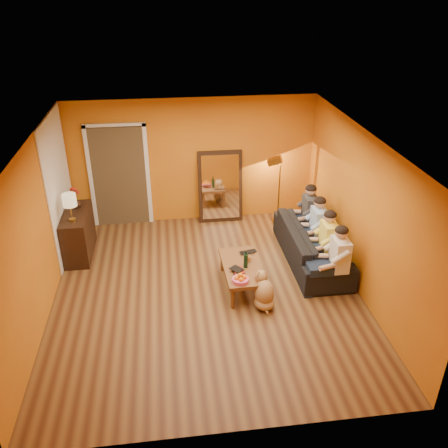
{
  "coord_description": "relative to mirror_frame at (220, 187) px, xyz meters",
  "views": [
    {
      "loc": [
        -0.55,
        -6.43,
        4.69
      ],
      "look_at": [
        0.35,
        0.5,
        1.0
      ],
      "focal_mm": 38.0,
      "sensor_mm": 36.0,
      "label": 1
    }
  ],
  "objects": [
    {
      "name": "laptop",
      "position": [
        0.23,
        -2.2,
        -0.33
      ],
      "size": [
        0.33,
        0.25,
        0.02
      ],
      "primitive_type": "imported",
      "rotation": [
        0.0,
        0.0,
        0.21
      ],
      "color": "black",
      "rests_on": "coffee_table"
    },
    {
      "name": "white_accent",
      "position": [
        -3.04,
        -0.88,
        0.54
      ],
      "size": [
        0.02,
        1.9,
        2.58
      ],
      "primitive_type": "cube",
      "color": "white",
      "rests_on": "wall_left"
    },
    {
      "name": "dog",
      "position": [
        0.31,
        -3.1,
        -0.46
      ],
      "size": [
        0.49,
        0.6,
        0.6
      ],
      "primitive_type": null,
      "rotation": [
        0.0,
        0.0,
        -0.35
      ],
      "color": "#AE774E",
      "rests_on": "floor"
    },
    {
      "name": "door_jamb_right",
      "position": [
        -1.48,
        0.08,
        0.29
      ],
      "size": [
        0.08,
        0.06,
        2.2
      ],
      "primitive_type": "cube",
      "color": "white",
      "rests_on": "wall_back"
    },
    {
      "name": "book_upper",
      "position": [
        -0.13,
        -2.76,
        -0.29
      ],
      "size": [
        0.24,
        0.26,
        0.02
      ],
      "primitive_type": "imported",
      "rotation": [
        0.0,
        0.0,
        0.62
      ],
      "color": "black",
      "rests_on": "book_mid"
    },
    {
      "name": "person_mid_left",
      "position": [
        1.58,
        -2.31,
        -0.15
      ],
      "size": [
        0.7,
        0.44,
        1.22
      ],
      "primitive_type": null,
      "color": "#ECDF4E",
      "rests_on": "sofa"
    },
    {
      "name": "person_far_right",
      "position": [
        1.58,
        -1.21,
        -0.15
      ],
      "size": [
        0.7,
        0.44,
        1.22
      ],
      "primitive_type": null,
      "color": "#303135",
      "rests_on": "sofa"
    },
    {
      "name": "wine_bottle",
      "position": [
        0.1,
        -2.6,
        -0.18
      ],
      "size": [
        0.07,
        0.07,
        0.31
      ],
      "primitive_type": "cylinder",
      "color": "black",
      "rests_on": "coffee_table"
    },
    {
      "name": "flowers",
      "position": [
        -2.79,
        -0.83,
        0.42
      ],
      "size": [
        0.17,
        0.17,
        0.42
      ],
      "primitive_type": null,
      "color": "#9E1D12",
      "rests_on": "vase"
    },
    {
      "name": "mirror_glass",
      "position": [
        0.0,
        -0.04,
        0.0
      ],
      "size": [
        0.78,
        0.21,
        1.35
      ],
      "primitive_type": "cube",
      "rotation": [
        -0.14,
        0.0,
        0.0
      ],
      "color": "white",
      "rests_on": "mirror_frame"
    },
    {
      "name": "room_shell",
      "position": [
        -0.55,
        -2.26,
        0.54
      ],
      "size": [
        5.0,
        5.5,
        2.6
      ],
      "color": "brown",
      "rests_on": "ground"
    },
    {
      "name": "sideboard",
      "position": [
        -2.79,
        -1.08,
        -0.34
      ],
      "size": [
        0.44,
        1.18,
        0.85
      ],
      "primitive_type": "cube",
      "color": "black",
      "rests_on": "floor"
    },
    {
      "name": "vase",
      "position": [
        -2.79,
        -0.83,
        0.18
      ],
      "size": [
        0.17,
        0.17,
        0.18
      ],
      "primitive_type": "imported",
      "color": "black",
      "rests_on": "sideboard"
    },
    {
      "name": "door_header",
      "position": [
        -2.05,
        0.08,
        1.36
      ],
      "size": [
        1.22,
        0.06,
        0.08
      ],
      "primitive_type": "cube",
      "color": "white",
      "rests_on": "wall_back"
    },
    {
      "name": "doorway_recess",
      "position": [
        -2.05,
        0.2,
        0.29
      ],
      "size": [
        1.06,
        0.3,
        2.1
      ],
      "primitive_type": "cube",
      "color": "#3F2D19",
      "rests_on": "floor"
    },
    {
      "name": "fruit_bowl",
      "position": [
        -0.05,
        -3.0,
        -0.26
      ],
      "size": [
        0.26,
        0.26,
        0.16
      ],
      "primitive_type": null,
      "color": "#E75185",
      "rests_on": "coffee_table"
    },
    {
      "name": "sofa",
      "position": [
        1.45,
        -1.86,
        -0.42
      ],
      "size": [
        2.31,
        0.9,
        0.67
      ],
      "primitive_type": "imported",
      "rotation": [
        0.0,
        0.0,
        1.57
      ],
      "color": "black",
      "rests_on": "floor"
    },
    {
      "name": "person_mid_right",
      "position": [
        1.58,
        -1.76,
        -0.15
      ],
      "size": [
        0.7,
        0.44,
        1.22
      ],
      "primitive_type": null,
      "color": "#95B7E7",
      "rests_on": "sofa"
    },
    {
      "name": "table_lamp",
      "position": [
        -2.79,
        -1.38,
        0.34
      ],
      "size": [
        0.24,
        0.24,
        0.51
      ],
      "primitive_type": null,
      "color": "beige",
      "rests_on": "sideboard"
    },
    {
      "name": "coffee_table",
      "position": [
        0.05,
        -2.55,
        -0.55
      ],
      "size": [
        0.65,
        1.23,
        0.42
      ],
      "primitive_type": null,
      "rotation": [
        0.0,
        0.0,
        0.02
      ],
      "color": "brown",
      "rests_on": "floor"
    },
    {
      "name": "book_mid",
      "position": [
        -0.12,
        -2.74,
        -0.31
      ],
      "size": [
        0.2,
        0.24,
        0.02
      ],
      "primitive_type": "imported",
      "rotation": [
        0.0,
        0.0,
        0.2
      ],
      "color": "#9E1D12",
      "rests_on": "book_lower"
    },
    {
      "name": "floor_lamp",
      "position": [
        1.19,
        -0.28,
        -0.04
      ],
      "size": [
        0.36,
        0.32,
        1.44
      ],
      "primitive_type": null,
      "rotation": [
        0.0,
        0.0,
        -0.33
      ],
      "color": "#B18934",
      "rests_on": "floor"
    },
    {
      "name": "tumbler",
      "position": [
        0.17,
        -2.43,
        -0.29
      ],
      "size": [
        0.13,
        0.13,
        0.1
      ],
      "primitive_type": "imported",
      "rotation": [
        0.0,
        0.0,
        -0.28
      ],
      "color": "#B27F3F",
      "rests_on": "coffee_table"
    },
    {
      "name": "person_far_left",
      "position": [
        1.58,
        -2.86,
        -0.15
      ],
      "size": [
        0.7,
        0.44,
        1.22
      ],
      "primitive_type": null,
      "color": "beige",
      "rests_on": "sofa"
    },
    {
      "name": "door_jamb_left",
      "position": [
        -2.62,
        0.08,
        0.29
      ],
      "size": [
        0.08,
        0.06,
        2.2
      ],
      "primitive_type": "cube",
      "color": "white",
      "rests_on": "wall_back"
    },
    {
      "name": "book_lower",
      "position": [
        -0.13,
        -2.75,
        -0.33
      ],
      "size": [
        0.18,
        0.24,
        0.02
      ],
      "primitive_type": "imported",
      "rotation": [
        0.0,
        0.0,
        -0.07
      ],
      "color": "black",
      "rests_on": "coffee_table"
    },
    {
      "name": "mirror_frame",
      "position": [
        0.0,
        0.0,
        0.0
      ],
      "size": [
        0.92,
        0.27,
        1.51
      ],
      "primitive_type": "cube",
      "rotation": [
        -0.14,
        0.0,
        0.0
      ],
      "color": "black",
      "rests_on": "floor"
    }
  ]
}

